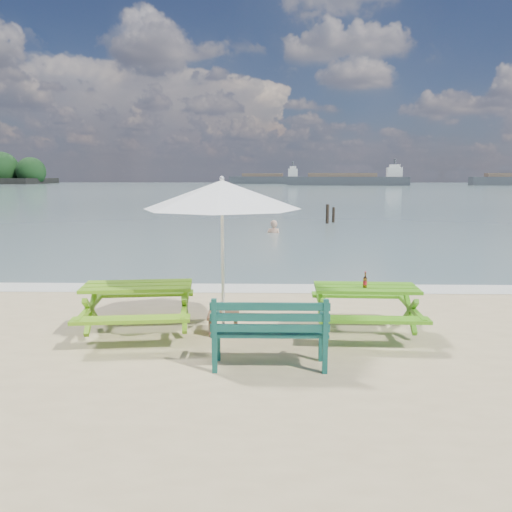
{
  "coord_description": "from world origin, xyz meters",
  "views": [
    {
      "loc": [
        0.6,
        -6.29,
        2.51
      ],
      "look_at": [
        0.39,
        3.0,
        1.0
      ],
      "focal_mm": 35.0,
      "sensor_mm": 36.0,
      "label": 1
    }
  ],
  "objects_px": {
    "park_bench": "(270,346)",
    "side_table": "(223,323)",
    "picnic_table_right": "(365,311)",
    "picnic_table_left": "(139,310)",
    "swimmer": "(274,241)",
    "beer_bottle": "(365,282)",
    "patio_umbrella": "(222,195)"
  },
  "relations": [
    {
      "from": "park_bench",
      "to": "side_table",
      "type": "distance_m",
      "value": 1.6
    },
    {
      "from": "picnic_table_right",
      "to": "picnic_table_left",
      "type": "bearing_deg",
      "value": -178.27
    },
    {
      "from": "picnic_table_right",
      "to": "park_bench",
      "type": "relative_size",
      "value": 1.21
    },
    {
      "from": "park_bench",
      "to": "picnic_table_left",
      "type": "bearing_deg",
      "value": 147.14
    },
    {
      "from": "side_table",
      "to": "swimmer",
      "type": "relative_size",
      "value": 0.28
    },
    {
      "from": "park_bench",
      "to": "picnic_table_right",
      "type": "bearing_deg",
      "value": 43.42
    },
    {
      "from": "picnic_table_left",
      "to": "swimmer",
      "type": "height_order",
      "value": "picnic_table_left"
    },
    {
      "from": "side_table",
      "to": "beer_bottle",
      "type": "relative_size",
      "value": 2.03
    },
    {
      "from": "beer_bottle",
      "to": "swimmer",
      "type": "bearing_deg",
      "value": 95.01
    },
    {
      "from": "picnic_table_left",
      "to": "side_table",
      "type": "distance_m",
      "value": 1.37
    },
    {
      "from": "side_table",
      "to": "park_bench",
      "type": "bearing_deg",
      "value": -62.52
    },
    {
      "from": "picnic_table_left",
      "to": "side_table",
      "type": "relative_size",
      "value": 4.06
    },
    {
      "from": "park_bench",
      "to": "beer_bottle",
      "type": "height_order",
      "value": "beer_bottle"
    },
    {
      "from": "picnic_table_right",
      "to": "swimmer",
      "type": "relative_size",
      "value": 1.01
    },
    {
      "from": "side_table",
      "to": "patio_umbrella",
      "type": "xyz_separation_m",
      "value": [
        0.0,
        0.0,
        2.04
      ]
    },
    {
      "from": "picnic_table_left",
      "to": "park_bench",
      "type": "bearing_deg",
      "value": -32.86
    },
    {
      "from": "picnic_table_right",
      "to": "park_bench",
      "type": "xyz_separation_m",
      "value": [
        -1.54,
        -1.45,
        -0.08
      ]
    },
    {
      "from": "patio_umbrella",
      "to": "swimmer",
      "type": "xyz_separation_m",
      "value": [
        0.99,
        14.15,
        -2.56
      ]
    },
    {
      "from": "park_bench",
      "to": "side_table",
      "type": "bearing_deg",
      "value": 117.48
    },
    {
      "from": "beer_bottle",
      "to": "park_bench",
      "type": "bearing_deg",
      "value": -137.64
    },
    {
      "from": "park_bench",
      "to": "patio_umbrella",
      "type": "xyz_separation_m",
      "value": [
        -0.73,
        1.41,
        1.92
      ]
    },
    {
      "from": "park_bench",
      "to": "beer_bottle",
      "type": "relative_size",
      "value": 6.09
    },
    {
      "from": "picnic_table_right",
      "to": "patio_umbrella",
      "type": "xyz_separation_m",
      "value": [
        -2.27,
        -0.04,
        1.84
      ]
    },
    {
      "from": "beer_bottle",
      "to": "swimmer",
      "type": "xyz_separation_m",
      "value": [
        -1.24,
        14.2,
        -1.2
      ]
    },
    {
      "from": "picnic_table_left",
      "to": "side_table",
      "type": "xyz_separation_m",
      "value": [
        1.35,
        0.07,
        -0.22
      ]
    },
    {
      "from": "picnic_table_right",
      "to": "park_bench",
      "type": "distance_m",
      "value": 2.12
    },
    {
      "from": "picnic_table_left",
      "to": "beer_bottle",
      "type": "distance_m",
      "value": 3.61
    },
    {
      "from": "side_table",
      "to": "beer_bottle",
      "type": "bearing_deg",
      "value": -1.1
    },
    {
      "from": "patio_umbrella",
      "to": "beer_bottle",
      "type": "relative_size",
      "value": 10.16
    },
    {
      "from": "picnic_table_left",
      "to": "side_table",
      "type": "bearing_deg",
      "value": 2.86
    },
    {
      "from": "picnic_table_left",
      "to": "park_bench",
      "type": "xyz_separation_m",
      "value": [
        2.08,
        -1.34,
        -0.1
      ]
    },
    {
      "from": "park_bench",
      "to": "patio_umbrella",
      "type": "bearing_deg",
      "value": 117.48
    }
  ]
}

